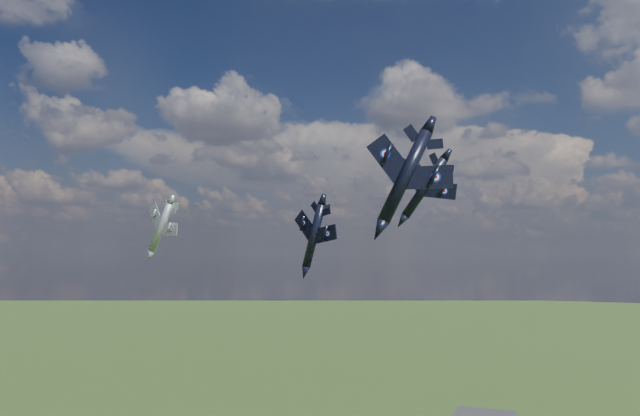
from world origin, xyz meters
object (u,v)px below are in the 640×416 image
at_px(jet_right_navy, 405,176).
at_px(jet_left_silver, 161,227).
at_px(jet_high_navy, 425,187).
at_px(jet_lead_navy, 314,235).

bearing_deg(jet_right_navy, jet_left_silver, 144.72).
xyz_separation_m(jet_high_navy, jet_left_silver, (-40.91, -15.59, -6.59)).
relative_size(jet_lead_navy, jet_high_navy, 0.81).
height_order(jet_right_navy, jet_left_silver, jet_right_navy).
height_order(jet_lead_navy, jet_left_silver, jet_left_silver).
distance_m(jet_right_navy, jet_left_silver, 48.27).
height_order(jet_right_navy, jet_high_navy, jet_high_navy).
relative_size(jet_lead_navy, jet_right_navy, 0.80).
bearing_deg(jet_lead_navy, jet_right_navy, -13.93).
bearing_deg(jet_right_navy, jet_high_navy, 82.15).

